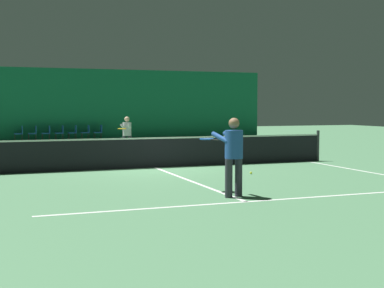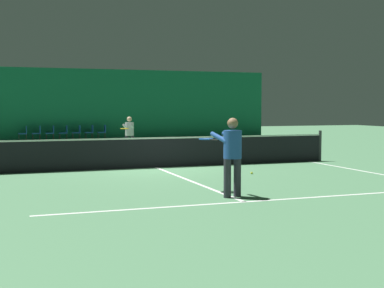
# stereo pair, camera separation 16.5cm
# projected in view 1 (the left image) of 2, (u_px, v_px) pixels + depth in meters

# --- Properties ---
(ground_plane) EXTENTS (60.00, 60.00, 0.00)m
(ground_plane) POSITION_uv_depth(u_px,v_px,m) (155.00, 168.00, 16.68)
(ground_plane) COLOR #4C7F56
(backdrop_curtain) EXTENTS (23.00, 0.12, 4.09)m
(backdrop_curtain) POSITION_uv_depth(u_px,v_px,m) (79.00, 104.00, 30.87)
(backdrop_curtain) COLOR #146042
(backdrop_curtain) RESTS_ON ground
(court_line_baseline_far) EXTENTS (11.00, 0.10, 0.00)m
(court_line_baseline_far) POSITION_uv_depth(u_px,v_px,m) (90.00, 143.00, 27.80)
(court_line_baseline_far) COLOR white
(court_line_baseline_far) RESTS_ON ground
(court_line_service_far) EXTENTS (8.25, 0.10, 0.00)m
(court_line_service_far) POSITION_uv_depth(u_px,v_px,m) (112.00, 151.00, 22.66)
(court_line_service_far) COLOR white
(court_line_service_far) RESTS_ON ground
(court_line_service_near) EXTENTS (8.25, 0.10, 0.00)m
(court_line_service_near) POSITION_uv_depth(u_px,v_px,m) (246.00, 202.00, 10.70)
(court_line_service_near) COLOR white
(court_line_service_near) RESTS_ON ground
(court_line_sideline_right) EXTENTS (0.10, 23.80, 0.00)m
(court_line_sideline_right) POSITION_uv_depth(u_px,v_px,m) (307.00, 161.00, 18.60)
(court_line_sideline_right) COLOR white
(court_line_sideline_right) RESTS_ON ground
(court_line_centre) EXTENTS (0.10, 12.80, 0.00)m
(court_line_centre) POSITION_uv_depth(u_px,v_px,m) (155.00, 168.00, 16.68)
(court_line_centre) COLOR white
(court_line_centre) RESTS_ON ground
(tennis_net) EXTENTS (12.00, 0.10, 1.07)m
(tennis_net) POSITION_uv_depth(u_px,v_px,m) (155.00, 151.00, 16.64)
(tennis_net) COLOR black
(tennis_net) RESTS_ON ground
(player_near) EXTENTS (0.64, 1.40, 1.67)m
(player_near) POSITION_uv_depth(u_px,v_px,m) (233.00, 151.00, 11.24)
(player_near) COLOR #2D2D38
(player_near) RESTS_ON ground
(player_far) EXTENTS (0.84, 1.30, 1.50)m
(player_far) POSITION_uv_depth(u_px,v_px,m) (127.00, 132.00, 21.40)
(player_far) COLOR #2D2D38
(player_far) RESTS_ON ground
(courtside_chair_0) EXTENTS (0.44, 0.44, 0.84)m
(courtside_chair_0) POSITION_uv_depth(u_px,v_px,m) (20.00, 132.00, 29.30)
(courtside_chair_0) COLOR #2D2D2D
(courtside_chair_0) RESTS_ON ground
(courtside_chair_1) EXTENTS (0.44, 0.44, 0.84)m
(courtside_chair_1) POSITION_uv_depth(u_px,v_px,m) (34.00, 132.00, 29.55)
(courtside_chair_1) COLOR #2D2D2D
(courtside_chair_1) RESTS_ON ground
(courtside_chair_2) EXTENTS (0.44, 0.44, 0.84)m
(courtside_chair_2) POSITION_uv_depth(u_px,v_px,m) (47.00, 132.00, 29.81)
(courtside_chair_2) COLOR #2D2D2D
(courtside_chair_2) RESTS_ON ground
(courtside_chair_3) EXTENTS (0.44, 0.44, 0.84)m
(courtside_chair_3) POSITION_uv_depth(u_px,v_px,m) (60.00, 132.00, 30.06)
(courtside_chair_3) COLOR #2D2D2D
(courtside_chair_3) RESTS_ON ground
(courtside_chair_4) EXTENTS (0.44, 0.44, 0.84)m
(courtside_chair_4) POSITION_uv_depth(u_px,v_px,m) (74.00, 132.00, 30.31)
(courtside_chair_4) COLOR #2D2D2D
(courtside_chair_4) RESTS_ON ground
(courtside_chair_5) EXTENTS (0.44, 0.44, 0.84)m
(courtside_chair_5) POSITION_uv_depth(u_px,v_px,m) (86.00, 131.00, 30.57)
(courtside_chair_5) COLOR #2D2D2D
(courtside_chair_5) RESTS_ON ground
(courtside_chair_6) EXTENTS (0.44, 0.44, 0.84)m
(courtside_chair_6) POSITION_uv_depth(u_px,v_px,m) (99.00, 131.00, 30.82)
(courtside_chair_6) COLOR #2D2D2D
(courtside_chair_6) RESTS_ON ground
(tennis_ball) EXTENTS (0.07, 0.07, 0.07)m
(tennis_ball) POSITION_uv_depth(u_px,v_px,m) (251.00, 173.00, 15.11)
(tennis_ball) COLOR #D1DB33
(tennis_ball) RESTS_ON ground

